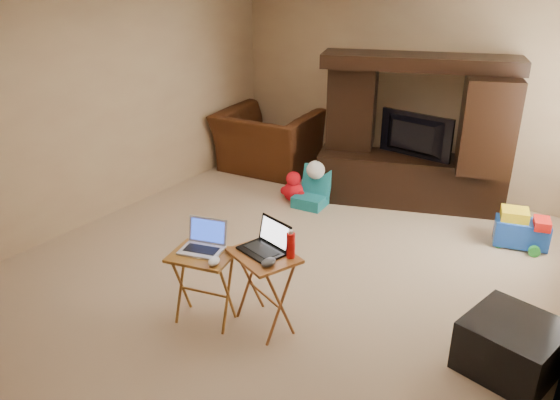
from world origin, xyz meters
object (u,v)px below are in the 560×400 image
Objects in this scene: recliner at (268,141)px; plush_toy at (294,186)px; entertainment_center at (414,133)px; mouse_right at (269,262)px; water_bottle at (291,245)px; mouse_left at (214,261)px; child_rocker at (311,187)px; television at (412,137)px; push_toy at (522,229)px; ottoman at (511,346)px; laptop_left at (201,238)px; laptop_right at (261,239)px; tray_table_left at (204,288)px; tray_table_right at (264,291)px.

recliner is 1.22m from plush_toy.
entertainment_center is 16.28× the size of mouse_right.
mouse_left is at bearing -140.98° from water_bottle.
mouse_right is at bearing -71.53° from child_rocker.
television reaches higher than push_toy.
television is at bearing 85.32° from mouse_left.
push_toy is 4.00× the size of mouse_right.
water_bottle is at bearing -162.44° from ottoman.
laptop_left is (-2.30, -0.79, 0.56)m from ottoman.
laptop_right is 1.70× the size of water_bottle.
push_toy is 3.12m from mouse_right.
mouse_right is (2.27, -3.19, 0.28)m from recliner.
child_rocker is 1.25× the size of plush_toy.
laptop_right is at bearing 118.64° from recliner.
tray_table_left is at bearing -73.40° from plush_toy.
television reaches higher than tray_table_right.
laptop_left reaches higher than recliner.
mouse_left is (0.22, -0.10, -0.09)m from laptop_left.
push_toy is 3.03m from tray_table_right.
mouse_left is (0.69, -2.59, 0.42)m from child_rocker.
television is 3.26m from laptop_left.
laptop_left is at bearing -158.01° from water_bottle.
television is at bearing 65.34° from laptop_left.
ottoman is at bearing 39.32° from tray_table_right.
water_bottle reaches higher than ottoman.
laptop_left is 2.44× the size of mouse_right.
ottoman is (3.96, -2.48, -0.23)m from recliner.
television is 2.95m from water_bottle.
mouse_left is (-0.22, -0.32, -0.13)m from laptop_right.
recliner is at bearing 139.71° from laptop_right.
child_rocker is at bearing 84.63° from laptop_left.
tray_table_right is at bearing -73.13° from child_rocker.
laptop_right is (0.41, 0.25, 0.48)m from tray_table_left.
laptop_left is (-1.93, -2.86, 0.56)m from push_toy.
entertainment_center is 6.32× the size of laptop_right.
tray_table_left is (-0.46, -3.25, -0.56)m from television.
water_bottle is (1.41, -2.23, 0.58)m from plush_toy.
mouse_left is 0.95× the size of mouse_right.
mouse_left is (-1.71, -2.96, 0.46)m from push_toy.
recliner is 2.06× the size of tray_table_left.
tray_table_right is at bearing -110.42° from entertainment_center.
mouse_right is (0.39, 0.18, 0.04)m from mouse_left.
laptop_left reaches higher than mouse_left.
push_toy reaches higher than ottoman.
television reaches higher than tray_table_left.
mouse_left is (-2.08, -0.89, 0.47)m from ottoman.
ottoman is at bearing -95.63° from push_toy.
tray_table_left is at bearing -84.50° from child_rocker.
recliner is 3.73× the size of laptop_right.
tray_table_right is at bearing -134.27° from push_toy.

